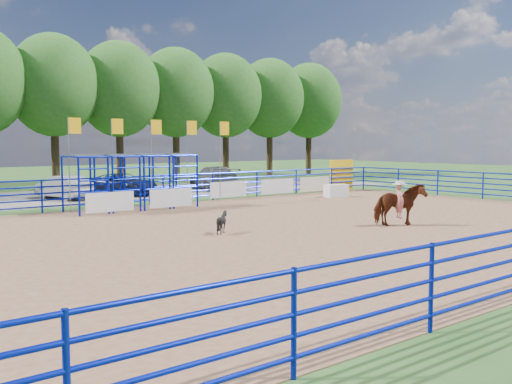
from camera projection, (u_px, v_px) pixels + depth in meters
ground at (296, 228)px, 20.90m from camera, size 120.00×120.00×0.00m
arena_dirt at (296, 227)px, 20.90m from camera, size 30.00×20.00×0.02m
gravel_strip at (107, 194)px, 34.26m from camera, size 40.00×10.00×0.01m
announcer_table at (336, 191)px, 32.30m from camera, size 1.42×0.81×0.71m
horse_and_rider at (399, 203)px, 21.13m from camera, size 2.05×1.50×2.31m
calf at (222, 222)px, 19.38m from camera, size 0.76×0.69×0.79m
car_b at (64, 187)px, 31.23m from camera, size 2.20×4.17×1.31m
car_c at (123, 184)px, 33.81m from camera, size 3.49×5.01×1.27m
car_d at (214, 178)px, 37.76m from camera, size 3.48×5.65×1.53m
perimeter_fence at (296, 207)px, 20.84m from camera, size 30.10×20.10×1.50m
chute_assembly at (139, 182)px, 26.58m from camera, size 19.32×2.41×4.20m
treeline at (53, 80)px, 40.68m from camera, size 56.40×6.40×11.24m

